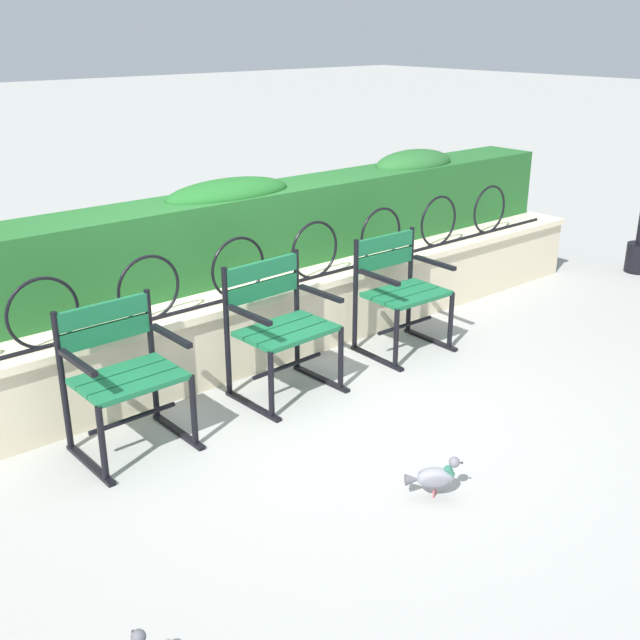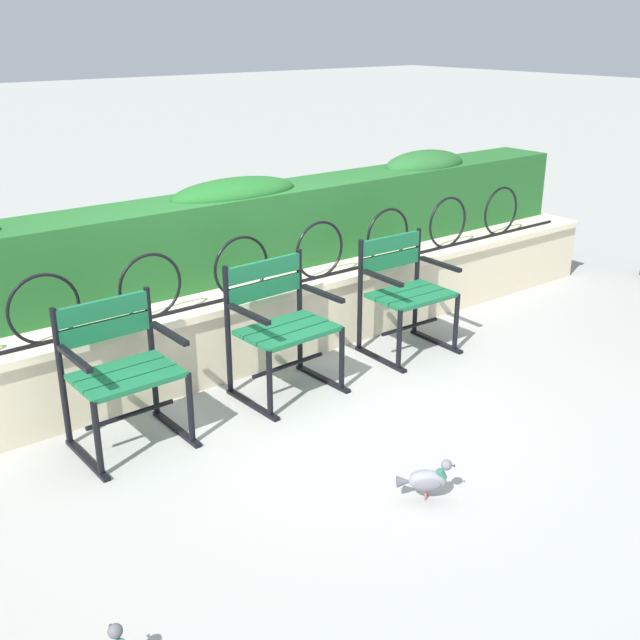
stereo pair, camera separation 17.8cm
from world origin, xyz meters
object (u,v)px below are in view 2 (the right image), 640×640
Objects in this scene: pigeon_near_chairs at (427,479)px; park_chair_left at (120,368)px; park_chair_right at (404,290)px; park_chair_centre at (280,323)px.

park_chair_left is at bearing 122.56° from pigeon_near_chairs.
pigeon_near_chairs is (-1.24, -1.48, -0.35)m from park_chair_right.
park_chair_centre is (1.09, 0.00, 0.01)m from park_chair_left.
park_chair_left is 3.29× the size of pigeon_near_chairs.
park_chair_centre is at bearing 84.31° from pigeon_near_chairs.
park_chair_right is 3.32× the size of pigeon_near_chairs.
park_chair_centre is 1.52m from pigeon_near_chairs.
pigeon_near_chairs is at bearing -95.69° from park_chair_centre.
park_chair_left is 2.18m from park_chair_right.
park_chair_left is at bearing -179.98° from park_chair_centre.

